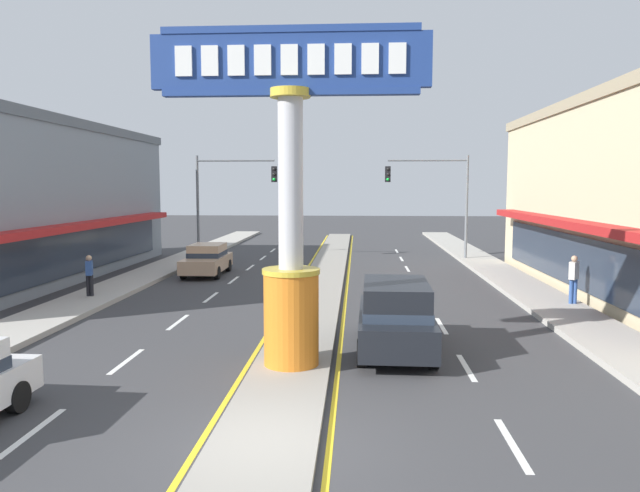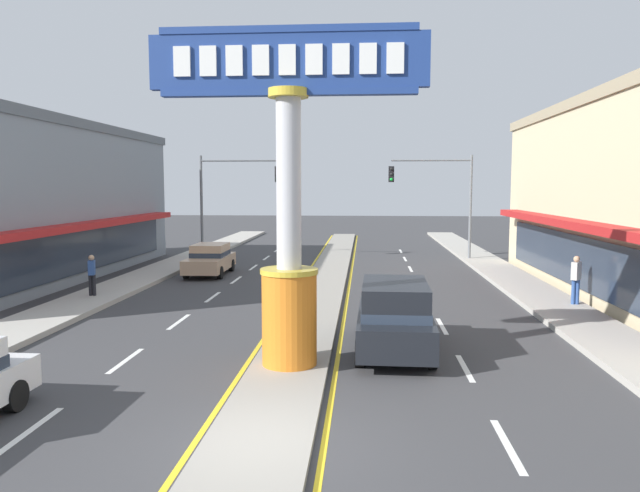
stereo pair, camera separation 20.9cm
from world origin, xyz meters
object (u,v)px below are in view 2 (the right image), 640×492
object	(u,v)px
pedestrian_far_side	(576,277)
pedestrian_near_kerb	(92,273)
traffic_light_right_side	(440,189)
sedan_near_right_lane	(210,259)
storefront_left	(13,201)
suv_far_right_lane	(395,316)
traffic_light_left_side	(230,189)
district_sign	(289,210)

from	to	relation	value
pedestrian_far_side	pedestrian_near_kerb	bearing A→B (deg)	178.77
traffic_light_right_side	sedan_near_right_lane	xyz separation A→B (m)	(-12.05, -6.46, -3.46)
storefront_left	suv_far_right_lane	distance (m)	21.04
traffic_light_right_side	sedan_near_right_lane	size ratio (longest dim) A/B	1.43
storefront_left	traffic_light_left_side	size ratio (longest dim) A/B	3.48
sedan_near_right_lane	suv_far_right_lane	world-z (taller)	suv_far_right_lane
storefront_left	pedestrian_far_side	world-z (taller)	storefront_left
traffic_light_right_side	suv_far_right_lane	xyz separation A→B (m)	(-3.59, -19.99, -3.26)
traffic_light_right_side	storefront_left	bearing A→B (deg)	-158.12
storefront_left	pedestrian_near_kerb	world-z (taller)	storefront_left
traffic_light_right_side	pedestrian_far_side	size ratio (longest dim) A/B	3.56
suv_far_right_lane	pedestrian_far_side	bearing A→B (deg)	42.58
traffic_light_left_side	pedestrian_near_kerb	distance (m)	13.62
traffic_light_left_side	pedestrian_near_kerb	bearing A→B (deg)	-101.09
storefront_left	sedan_near_right_lane	distance (m)	9.55
traffic_light_left_side	traffic_light_right_side	world-z (taller)	same
district_sign	pedestrian_far_side	distance (m)	12.51
storefront_left	traffic_light_right_side	distance (m)	22.56
pedestrian_near_kerb	district_sign	bearing A→B (deg)	-43.51
suv_far_right_lane	traffic_light_left_side	bearing A→B (deg)	114.08
storefront_left	traffic_light_right_side	size ratio (longest dim) A/B	3.48
pedestrian_far_side	traffic_light_right_side	bearing A→B (deg)	102.93
traffic_light_right_side	suv_far_right_lane	distance (m)	20.57
district_sign	suv_far_right_lane	bearing A→B (deg)	33.14
sedan_near_right_lane	pedestrian_near_kerb	world-z (taller)	pedestrian_near_kerb
traffic_light_right_side	pedestrian_far_side	xyz separation A→B (m)	(3.17, -13.79, -3.08)
suv_far_right_lane	storefront_left	bearing A→B (deg)	146.26
storefront_left	suv_far_right_lane	bearing A→B (deg)	-33.74
traffic_light_right_side	pedestrian_near_kerb	xyz separation A→B (m)	(-14.89, -13.40, -3.17)
traffic_light_left_side	pedestrian_near_kerb	size ratio (longest dim) A/B	3.92
suv_far_right_lane	pedestrian_far_side	size ratio (longest dim) A/B	2.66
sedan_near_right_lane	suv_far_right_lane	bearing A→B (deg)	-57.97
district_sign	pedestrian_near_kerb	xyz separation A→B (m)	(-8.72, 8.28, -2.78)
traffic_light_left_side	pedestrian_near_kerb	xyz separation A→B (m)	(-2.55, -13.00, -3.17)
storefront_left	pedestrian_far_side	xyz separation A→B (m)	(24.10, -5.38, -2.55)
suv_far_right_lane	pedestrian_near_kerb	size ratio (longest dim) A/B	2.93
sedan_near_right_lane	pedestrian_near_kerb	xyz separation A→B (m)	(-2.83, -6.94, 0.29)
pedestrian_near_kerb	pedestrian_far_side	size ratio (longest dim) A/B	0.91
pedestrian_near_kerb	traffic_light_left_side	bearing A→B (deg)	78.91
traffic_light_left_side	storefront_left	bearing A→B (deg)	-137.03
storefront_left	suv_far_right_lane	world-z (taller)	storefront_left
sedan_near_right_lane	pedestrian_near_kerb	bearing A→B (deg)	-112.18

